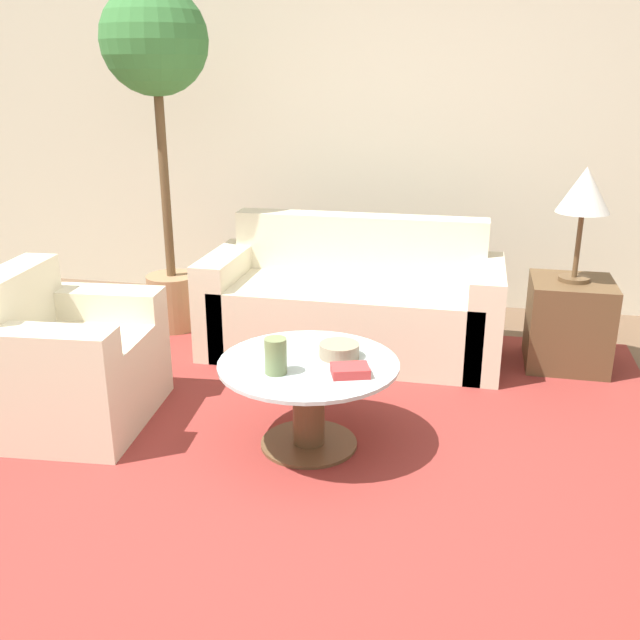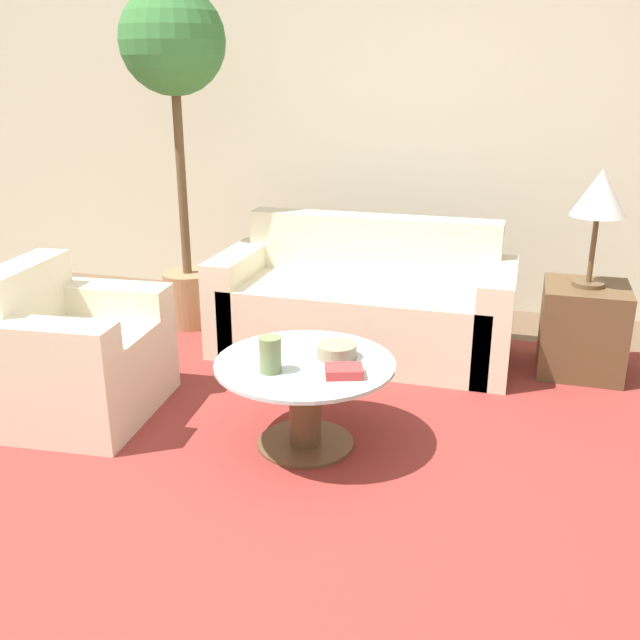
{
  "view_description": "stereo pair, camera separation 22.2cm",
  "coord_description": "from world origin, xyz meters",
  "px_view_note": "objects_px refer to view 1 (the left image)",
  "views": [
    {
      "loc": [
        0.78,
        -2.28,
        1.7
      ],
      "look_at": [
        0.09,
        0.91,
        0.55
      ],
      "focal_mm": 40.0,
      "sensor_mm": 36.0,
      "label": 1
    },
    {
      "loc": [
        0.99,
        -2.22,
        1.7
      ],
      "look_at": [
        0.09,
        0.91,
        0.55
      ],
      "focal_mm": 40.0,
      "sensor_mm": 36.0,
      "label": 2
    }
  ],
  "objects_px": {
    "coffee_table": "(309,392)",
    "bowl": "(339,350)",
    "armchair": "(64,367)",
    "potted_plant": "(157,80)",
    "sofa_main": "(353,306)",
    "table_lamp": "(584,194)",
    "vase": "(276,356)",
    "book_stack": "(350,371)"
  },
  "relations": [
    {
      "from": "coffee_table",
      "to": "bowl",
      "type": "relative_size",
      "value": 4.46
    },
    {
      "from": "armchair",
      "to": "bowl",
      "type": "distance_m",
      "value": 1.4
    },
    {
      "from": "coffee_table",
      "to": "potted_plant",
      "type": "height_order",
      "value": "potted_plant"
    },
    {
      "from": "armchair",
      "to": "potted_plant",
      "type": "relative_size",
      "value": 0.4
    },
    {
      "from": "armchair",
      "to": "sofa_main",
      "type": "bearing_deg",
      "value": -49.33
    },
    {
      "from": "coffee_table",
      "to": "table_lamp",
      "type": "height_order",
      "value": "table_lamp"
    },
    {
      "from": "armchair",
      "to": "coffee_table",
      "type": "height_order",
      "value": "armchair"
    },
    {
      "from": "bowl",
      "to": "armchair",
      "type": "bearing_deg",
      "value": -176.59
    },
    {
      "from": "armchair",
      "to": "vase",
      "type": "height_order",
      "value": "armchair"
    },
    {
      "from": "potted_plant",
      "to": "vase",
      "type": "distance_m",
      "value": 2.25
    },
    {
      "from": "table_lamp",
      "to": "potted_plant",
      "type": "height_order",
      "value": "potted_plant"
    },
    {
      "from": "armchair",
      "to": "table_lamp",
      "type": "distance_m",
      "value": 2.96
    },
    {
      "from": "book_stack",
      "to": "coffee_table",
      "type": "bearing_deg",
      "value": 135.07
    },
    {
      "from": "armchair",
      "to": "table_lamp",
      "type": "relative_size",
      "value": 1.34
    },
    {
      "from": "coffee_table",
      "to": "potted_plant",
      "type": "xyz_separation_m",
      "value": [
        -1.28,
        1.41,
        1.35
      ]
    },
    {
      "from": "sofa_main",
      "to": "book_stack",
      "type": "distance_m",
      "value": 1.42
    },
    {
      "from": "potted_plant",
      "to": "bowl",
      "type": "relative_size",
      "value": 11.71
    },
    {
      "from": "potted_plant",
      "to": "book_stack",
      "type": "xyz_separation_m",
      "value": [
        1.5,
        -1.51,
        -1.18
      ]
    },
    {
      "from": "armchair",
      "to": "potted_plant",
      "type": "distance_m",
      "value": 1.94
    },
    {
      "from": "potted_plant",
      "to": "armchair",
      "type": "bearing_deg",
      "value": -89.02
    },
    {
      "from": "table_lamp",
      "to": "book_stack",
      "type": "bearing_deg",
      "value": -127.69
    },
    {
      "from": "book_stack",
      "to": "vase",
      "type": "bearing_deg",
      "value": 169.56
    },
    {
      "from": "vase",
      "to": "book_stack",
      "type": "distance_m",
      "value": 0.33
    },
    {
      "from": "table_lamp",
      "to": "bowl",
      "type": "relative_size",
      "value": 3.52
    },
    {
      "from": "potted_plant",
      "to": "table_lamp",
      "type": "bearing_deg",
      "value": -2.47
    },
    {
      "from": "coffee_table",
      "to": "potted_plant",
      "type": "bearing_deg",
      "value": 132.41
    },
    {
      "from": "coffee_table",
      "to": "vase",
      "type": "relative_size",
      "value": 5.14
    },
    {
      "from": "table_lamp",
      "to": "armchair",
      "type": "bearing_deg",
      "value": -153.26
    },
    {
      "from": "potted_plant",
      "to": "book_stack",
      "type": "distance_m",
      "value": 2.43
    },
    {
      "from": "armchair",
      "to": "book_stack",
      "type": "xyz_separation_m",
      "value": [
        1.47,
        -0.11,
        0.17
      ]
    },
    {
      "from": "armchair",
      "to": "book_stack",
      "type": "bearing_deg",
      "value": -99.28
    },
    {
      "from": "table_lamp",
      "to": "vase",
      "type": "bearing_deg",
      "value": -134.19
    },
    {
      "from": "table_lamp",
      "to": "potted_plant",
      "type": "xyz_separation_m",
      "value": [
        -2.58,
        0.11,
        0.59
      ]
    },
    {
      "from": "coffee_table",
      "to": "table_lamp",
      "type": "distance_m",
      "value": 1.98
    },
    {
      "from": "armchair",
      "to": "bowl",
      "type": "relative_size",
      "value": 4.72
    },
    {
      "from": "coffee_table",
      "to": "book_stack",
      "type": "bearing_deg",
      "value": -26.38
    },
    {
      "from": "coffee_table",
      "to": "vase",
      "type": "bearing_deg",
      "value": -126.44
    },
    {
      "from": "coffee_table",
      "to": "table_lamp",
      "type": "relative_size",
      "value": 1.27
    },
    {
      "from": "table_lamp",
      "to": "bowl",
      "type": "bearing_deg",
      "value": -134.11
    },
    {
      "from": "table_lamp",
      "to": "bowl",
      "type": "xyz_separation_m",
      "value": [
        -1.17,
        -1.2,
        -0.57
      ]
    },
    {
      "from": "table_lamp",
      "to": "bowl",
      "type": "height_order",
      "value": "table_lamp"
    },
    {
      "from": "coffee_table",
      "to": "table_lamp",
      "type": "bearing_deg",
      "value": 45.02
    }
  ]
}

